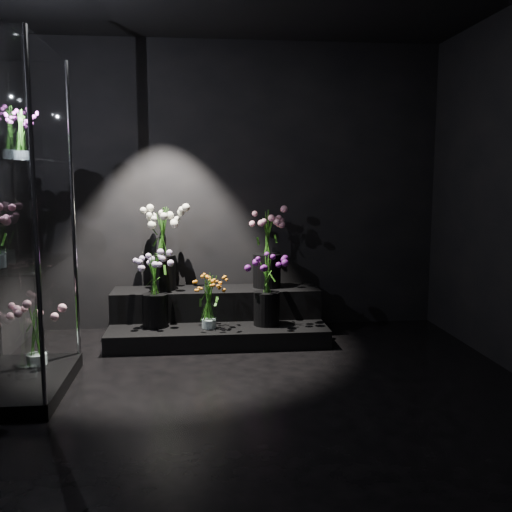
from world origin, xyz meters
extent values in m
plane|color=black|center=(0.00, 0.00, 0.00)|extent=(4.00, 4.00, 0.00)
plane|color=black|center=(0.00, 2.00, 1.40)|extent=(4.00, 0.00, 4.00)
plane|color=black|center=(0.00, -2.00, 1.40)|extent=(4.00, 0.00, 4.00)
cube|color=black|center=(-0.23, 1.51, 0.08)|extent=(1.97, 0.87, 0.16)
cube|color=black|center=(-0.23, 1.73, 0.30)|extent=(1.97, 0.44, 0.27)
cube|color=black|center=(-1.66, 0.34, 0.05)|extent=(0.64, 1.07, 0.11)
cube|color=white|center=(-1.66, 0.34, 0.91)|extent=(0.58, 1.01, 0.01)
cube|color=white|center=(-1.66, 0.34, 1.61)|extent=(0.58, 1.01, 0.01)
cylinder|color=white|center=(-0.31, 1.31, 0.27)|extent=(0.14, 0.14, 0.22)
cylinder|color=black|center=(-0.79, 1.42, 0.31)|extent=(0.23, 0.23, 0.30)
cylinder|color=black|center=(0.21, 1.37, 0.32)|extent=(0.24, 0.24, 0.30)
cylinder|color=black|center=(-0.73, 1.73, 0.60)|extent=(0.24, 0.24, 0.33)
cylinder|color=black|center=(0.26, 1.77, 0.60)|extent=(0.27, 0.27, 0.32)
cylinder|color=white|center=(-1.61, 0.50, 1.71)|extent=(0.12, 0.12, 0.19)
cylinder|color=white|center=(-1.61, 0.59, 0.23)|extent=(0.16, 0.16, 0.24)
camera|label=1|loc=(-0.40, -3.65, 1.50)|focal=40.00mm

